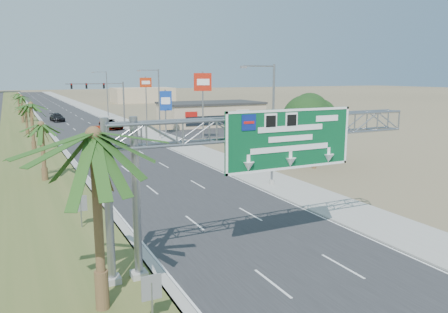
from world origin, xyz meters
TOP-DOWN VIEW (x-y plane):
  - road at (0.00, 110.00)m, footprint 12.00×300.00m
  - sidewalk_right at (8.50, 110.00)m, footprint 4.00×300.00m
  - median_grass at (-10.00, 110.00)m, footprint 7.00×300.00m
  - sign_gantry at (-1.06, 9.93)m, footprint 16.75×1.24m
  - palm_near at (-9.20, 8.00)m, footprint 5.70×5.70m
  - palm_row_b at (-9.50, 32.00)m, footprint 3.99×3.99m
  - palm_row_c at (-9.50, 48.00)m, footprint 3.99×3.99m
  - palm_row_d at (-9.50, 66.00)m, footprint 3.99×3.99m
  - palm_row_e at (-9.50, 85.00)m, footprint 3.99×3.99m
  - palm_row_f at (-9.50, 110.00)m, footprint 3.99×3.99m
  - streetlight_near at (7.30, 22.00)m, footprint 3.27×0.44m
  - streetlight_mid at (7.30, 52.00)m, footprint 3.27×0.44m
  - streetlight_far at (7.30, 88.00)m, footprint 3.27×0.44m
  - signal_mast at (5.17, 71.97)m, footprint 10.28×0.71m
  - store_building at (22.00, 66.00)m, footprint 18.00×10.00m
  - oak_near at (15.00, 26.00)m, footprint 4.50×4.50m
  - oak_far at (18.00, 30.00)m, footprint 3.50×3.50m
  - median_signback_a at (-7.80, 6.00)m, footprint 0.75×0.08m
  - median_signback_b at (-8.50, 18.00)m, footprint 0.75×0.08m
  - building_distant_right at (30.00, 140.00)m, footprint 20.00×12.00m
  - car_left_lane at (-3.02, 43.83)m, footprint 1.64×4.03m
  - car_mid_lane at (0.36, 61.01)m, footprint 1.85×4.27m
  - car_right_lane at (3.80, 67.49)m, footprint 3.47×6.23m
  - car_far at (-3.24, 85.13)m, footprint 2.80×5.60m
  - pole_sign_red_near at (12.07, 46.89)m, footprint 2.35×1.13m
  - pole_sign_blue at (10.01, 56.75)m, footprint 2.00×0.86m
  - pole_sign_red_far at (11.73, 73.04)m, footprint 2.22×0.64m

SIDE VIEW (x-z plane):
  - road at x=0.00m, z-range 0.00..0.02m
  - sidewalk_right at x=8.50m, z-range 0.00..0.10m
  - median_grass at x=-10.00m, z-range 0.00..0.12m
  - car_mid_lane at x=0.36m, z-range 0.00..1.37m
  - car_left_lane at x=-3.02m, z-range 0.00..1.37m
  - car_far at x=-3.24m, z-range 0.00..1.56m
  - car_right_lane at x=3.80m, z-range 0.00..1.65m
  - median_signback_a at x=-7.80m, z-range 0.41..2.49m
  - median_signback_b at x=-8.50m, z-range 0.41..2.49m
  - store_building at x=22.00m, z-range 0.00..4.00m
  - building_distant_right at x=30.00m, z-range 0.00..5.00m
  - oak_far at x=18.00m, z-range 1.02..6.62m
  - palm_row_d at x=-9.50m, z-range 1.69..7.14m
  - oak_near at x=15.00m, z-range 1.13..7.93m
  - streetlight_near at x=7.30m, z-range -0.31..9.69m
  - streetlight_mid at x=7.30m, z-range -0.31..9.69m
  - streetlight_far at x=7.30m, z-range -0.31..9.69m
  - palm_row_f at x=-9.50m, z-range 1.83..7.58m
  - signal_mast at x=5.17m, z-range 0.85..8.85m
  - palm_row_b at x=-9.50m, z-range 1.93..7.87m
  - pole_sign_blue at x=10.01m, z-range 1.55..8.51m
  - palm_row_e at x=-9.50m, z-range 2.02..8.16m
  - palm_row_c at x=-9.50m, z-range 2.29..9.04m
  - sign_gantry at x=-1.06m, z-range 2.31..9.81m
  - palm_near at x=-9.20m, z-range 2.76..11.11m
  - pole_sign_red_far at x=11.73m, z-range 2.60..11.51m
  - pole_sign_red_near at x=12.07m, z-range 2.81..12.45m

